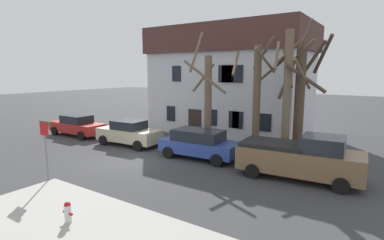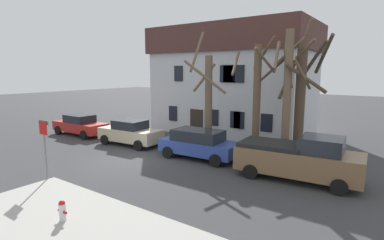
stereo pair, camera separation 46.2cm
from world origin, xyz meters
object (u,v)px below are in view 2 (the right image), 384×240
Objects in this scene: car_red_sedan at (80,125)px; car_beige_sedan at (130,133)px; building_main at (233,79)px; tree_bare_far at (288,91)px; fire_hydrant at (62,210)px; bicycle_leaning at (121,133)px; car_blue_wagon at (199,143)px; tree_bare_end at (301,97)px; tree_bare_mid at (257,96)px; tree_bare_near at (208,99)px; pickup_truck_brown at (299,158)px; street_sign_pole at (44,139)px.

car_beige_sedan reaches higher than car_red_sedan.
tree_bare_far is (6.54, -6.04, -0.38)m from building_main.
bicycle_leaning is at bearing 130.13° from fire_hydrant.
tree_bare_far is 1.58× the size of car_red_sedan.
car_red_sedan is 2.76× the size of bicycle_leaning.
car_blue_wagon is at bearing 0.29° from car_red_sedan.
fire_hydrant is (2.90, -17.19, -3.84)m from building_main.
building_main reaches higher than tree_bare_end.
tree_bare_near is at bearing -176.40° from tree_bare_mid.
pickup_truck_brown is at bearing -46.98° from building_main.
street_sign_pole is (-3.51, -7.13, 1.10)m from car_blue_wagon.
car_beige_sedan is 6.61× the size of fire_hydrant.
bicycle_leaning is (-12.02, -1.21, -3.57)m from tree_bare_far.
building_main reaches higher than tree_bare_far.
tree_bare_near is 11.26m from fire_hydrant.
tree_bare_near is 5.48m from tree_bare_end.
tree_bare_far is 2.70× the size of street_sign_pole.
car_beige_sedan is at bearing -179.73° from car_blue_wagon.
tree_bare_mid is 0.91× the size of tree_bare_far.
street_sign_pole is (-9.23, -6.85, 0.95)m from pickup_truck_brown.
street_sign_pole is (-1.27, -15.38, -2.35)m from building_main.
car_red_sedan is 5.64m from car_beige_sedan.
tree_bare_mid is at bearing 80.22° from fire_hydrant.
car_red_sedan is at bearing -163.25° from bicycle_leaning.
tree_bare_end reaches higher than car_beige_sedan.
tree_bare_near is 3.13m from car_blue_wagon.
building_main is 9.91m from bicycle_leaning.
car_blue_wagon is (2.24, -8.25, -3.45)m from building_main.
street_sign_pole is (-8.19, -10.33, -1.56)m from tree_bare_end.
tree_bare_near reaches higher than tree_bare_mid.
tree_bare_end is at bearing 17.41° from car_beige_sedan.
tree_bare_end is 4.41m from pickup_truck_brown.
tree_bare_mid is 10.00× the size of fire_hydrant.
tree_bare_mid reaches higher than pickup_truck_brown.
pickup_truck_brown is 3.23× the size of bicycle_leaning.
pickup_truck_brown reaches higher than bicycle_leaning.
car_beige_sedan is (-9.91, -2.24, -3.08)m from tree_bare_far.
pickup_truck_brown is at bearing 59.69° from fire_hydrant.
tree_bare_far is 12.60m from bicycle_leaning.
tree_bare_mid is 2.39m from tree_bare_end.
tree_bare_mid is at bearing 56.64° from street_sign_pole.
car_beige_sedan is 10.90m from fire_hydrant.
tree_bare_far is at bearing 50.10° from street_sign_pole.
tree_bare_near is at bearing -75.81° from building_main.
pickup_truck_brown is at bearing -18.88° from tree_bare_near.
car_beige_sedan is 1.62× the size of street_sign_pole.
car_red_sedan is at bearing -169.58° from tree_bare_near.
car_red_sedan reaches higher than fire_hydrant.
car_red_sedan is at bearing -171.14° from tree_bare_mid.
pickup_truck_brown reaches higher than car_red_sedan.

